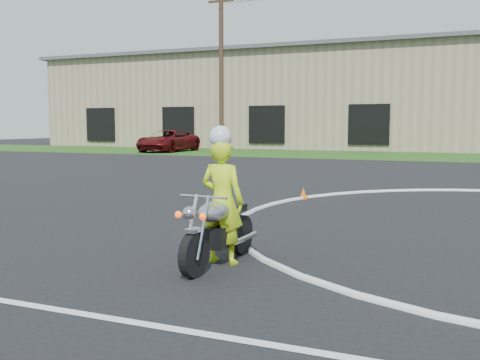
% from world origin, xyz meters
% --- Properties ---
extents(primary_motorcycle, '(0.70, 2.00, 1.05)m').
position_xyz_m(primary_motorcycle, '(-4.77, -1.68, 0.51)').
color(primary_motorcycle, black).
rests_on(primary_motorcycle, ground).
extents(rider_primary_grp, '(0.67, 0.46, 1.95)m').
position_xyz_m(rider_primary_grp, '(-4.77, -1.54, 0.94)').
color(rider_primary_grp, '#C1E718').
rests_on(rider_primary_grp, ground).
extents(pickup_grp, '(2.72, 5.79, 1.60)m').
position_xyz_m(pickup_grp, '(-21.53, 25.94, 0.80)').
color(pickup_grp, '#4D080C').
rests_on(pickup_grp, ground).
extents(warehouse, '(41.00, 17.00, 8.30)m').
position_xyz_m(warehouse, '(-18.00, 39.99, 4.16)').
color(warehouse, tan).
rests_on(warehouse, ground).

